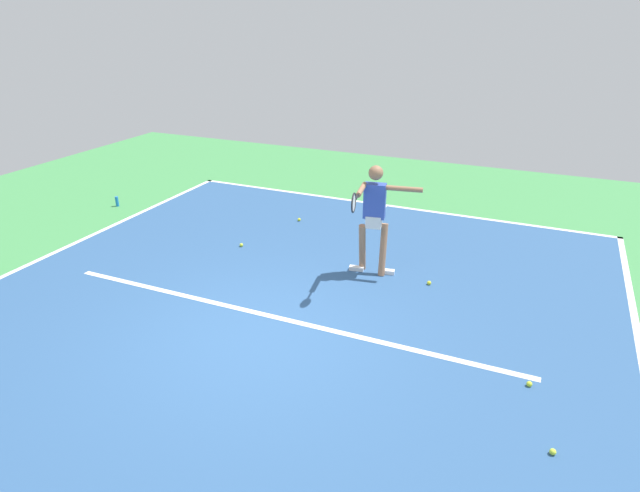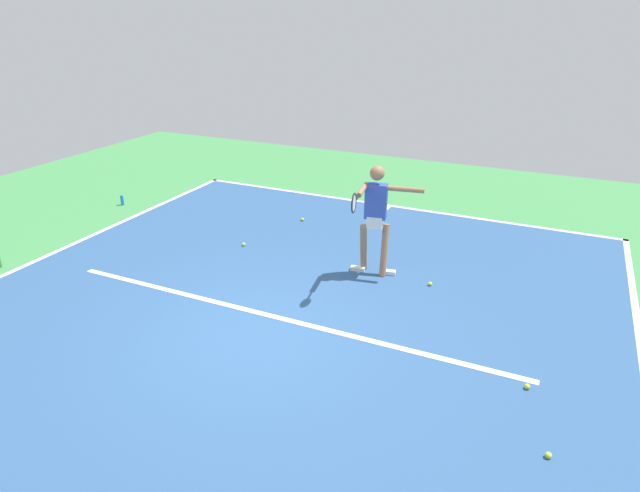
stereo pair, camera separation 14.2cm
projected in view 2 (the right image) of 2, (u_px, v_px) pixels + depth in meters
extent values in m
plane|color=#428E4C|center=(254.00, 336.00, 7.27)|extent=(20.06, 20.06, 0.00)
cube|color=#2D5484|center=(254.00, 336.00, 7.27)|extent=(9.49, 11.70, 0.00)
cube|color=white|center=(390.00, 206.00, 12.09)|extent=(9.49, 0.10, 0.01)
cube|color=white|center=(14.00, 271.00, 9.07)|extent=(0.10, 11.70, 0.01)
cube|color=white|center=(274.00, 317.00, 7.72)|extent=(7.12, 0.10, 0.01)
cube|color=white|center=(387.00, 208.00, 11.92)|extent=(0.10, 0.30, 0.01)
cylinder|color=#9E7051|center=(384.00, 250.00, 8.81)|extent=(0.16, 0.30, 0.87)
cube|color=white|center=(388.00, 272.00, 8.95)|extent=(0.25, 0.14, 0.07)
cylinder|color=#9E7051|center=(364.00, 248.00, 8.90)|extent=(0.16, 0.30, 0.87)
cube|color=white|center=(358.00, 269.00, 9.07)|extent=(0.25, 0.14, 0.07)
cube|color=white|center=(375.00, 222.00, 8.66)|extent=(0.28, 0.24, 0.20)
cube|color=#334CB2|center=(376.00, 201.00, 8.52)|extent=(0.37, 0.23, 0.57)
sphere|color=#9E7051|center=(377.00, 173.00, 8.34)|extent=(0.23, 0.23, 0.23)
cylinder|color=#9E7051|center=(406.00, 189.00, 8.32)|extent=(0.57, 0.17, 0.08)
cylinder|color=#9E7051|center=(362.00, 190.00, 8.21)|extent=(0.17, 0.57, 0.08)
cylinder|color=black|center=(357.00, 198.00, 7.86)|extent=(0.07, 0.22, 0.03)
torus|color=black|center=(354.00, 203.00, 7.64)|extent=(0.07, 0.29, 0.29)
cylinder|color=silver|center=(354.00, 203.00, 7.64)|extent=(0.05, 0.25, 0.25)
sphere|color=yellow|center=(302.00, 219.00, 11.21)|extent=(0.07, 0.07, 0.07)
sphere|color=#CCE033|center=(244.00, 244.00, 10.02)|extent=(0.07, 0.07, 0.07)
sphere|color=#CCE033|center=(527.00, 387.00, 6.24)|extent=(0.07, 0.07, 0.07)
sphere|color=yellow|center=(430.00, 284.00, 8.57)|extent=(0.07, 0.07, 0.07)
sphere|color=#C6E53D|center=(548.00, 455.00, 5.28)|extent=(0.07, 0.07, 0.07)
cylinder|color=blue|center=(122.00, 200.00, 12.10)|extent=(0.07, 0.07, 0.22)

